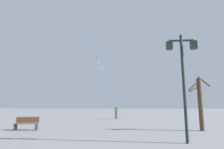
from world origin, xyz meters
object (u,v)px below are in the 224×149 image
Objects in this scene: kite_train at (103,72)px; park_bench at (27,124)px; bare_tree at (200,102)px; twin_lantern_lamp_post at (183,66)px; kite_flyer at (116,112)px.

park_bench is (-2.93, -18.85, -6.94)m from kite_train.
bare_tree is 2.27× the size of park_bench.
kite_train is 8.64× the size of park_bench.
bare_tree is at bearing -4.24° from park_bench.
bare_tree is at bearing 61.78° from twin_lantern_lamp_post.
twin_lantern_lamp_post is 0.37× the size of kite_train.
kite_train reaches higher than park_bench.
twin_lantern_lamp_post is at bearing -73.33° from kite_train.
twin_lantern_lamp_post is 10.90m from park_bench.
kite_flyer is (2.73, -7.67, -6.49)m from kite_train.
kite_train is at bearing -0.65° from kite_flyer.
bare_tree reaches higher than kite_flyer.
twin_lantern_lamp_post is 15.76m from kite_flyer.
kite_flyer is 0.46× the size of bare_tree.
twin_lantern_lamp_post reaches higher than bare_tree.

